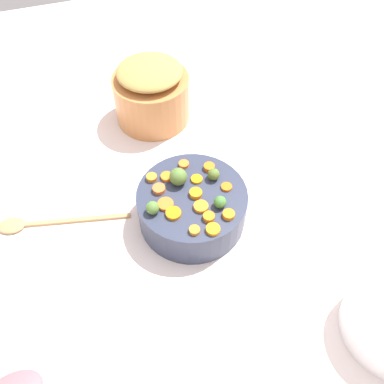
{
  "coord_description": "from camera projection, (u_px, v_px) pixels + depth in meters",
  "views": [
    {
      "loc": [
        -0.21,
        -0.56,
        0.86
      ],
      "look_at": [
        -0.02,
        -0.01,
        0.13
      ],
      "focal_mm": 38.01,
      "sensor_mm": 36.0,
      "label": 1
    }
  ],
  "objects": [
    {
      "name": "carrot_slice_5",
      "position": [
        159.0,
        189.0,
        0.95
      ],
      "size": [
        0.04,
        0.04,
        0.01
      ],
      "primitive_type": "cylinder",
      "rotation": [
        0.0,
        0.0,
        5.69
      ],
      "color": "orange",
      "rests_on": "serving_bowl_carrots"
    },
    {
      "name": "brussels_sprout_0",
      "position": [
        214.0,
        174.0,
        0.96
      ],
      "size": [
        0.03,
        0.03,
        0.03
      ],
      "primitive_type": "sphere",
      "color": "#566F2B",
      "rests_on": "serving_bowl_carrots"
    },
    {
      "name": "carrot_slice_8",
      "position": [
        209.0,
        217.0,
        0.9
      ],
      "size": [
        0.03,
        0.03,
        0.01
      ],
      "primitive_type": "cylinder",
      "rotation": [
        0.0,
        0.0,
        3.38
      ],
      "color": "orange",
      "rests_on": "serving_bowl_carrots"
    },
    {
      "name": "carrot_slice_13",
      "position": [
        196.0,
        193.0,
        0.94
      ],
      "size": [
        0.04,
        0.04,
        0.01
      ],
      "primitive_type": "cylinder",
      "rotation": [
        0.0,
        0.0,
        2.75
      ],
      "color": "orange",
      "rests_on": "serving_bowl_carrots"
    },
    {
      "name": "carrot_slice_9",
      "position": [
        213.0,
        229.0,
        0.88
      ],
      "size": [
        0.04,
        0.04,
        0.01
      ],
      "primitive_type": "cylinder",
      "rotation": [
        0.0,
        0.0,
        3.67
      ],
      "color": "orange",
      "rests_on": "serving_bowl_carrots"
    },
    {
      "name": "carrot_slice_2",
      "position": [
        209.0,
        167.0,
        0.99
      ],
      "size": [
        0.04,
        0.04,
        0.01
      ],
      "primitive_type": "cylinder",
      "rotation": [
        0.0,
        0.0,
        2.43
      ],
      "color": "orange",
      "rests_on": "serving_bowl_carrots"
    },
    {
      "name": "carrot_slice_6",
      "position": [
        229.0,
        215.0,
        0.9
      ],
      "size": [
        0.03,
        0.03,
        0.01
      ],
      "primitive_type": "cylinder",
      "rotation": [
        0.0,
        0.0,
        0.3
      ],
      "color": "orange",
      "rests_on": "serving_bowl_carrots"
    },
    {
      "name": "carrot_slice_3",
      "position": [
        167.0,
        177.0,
        0.97
      ],
      "size": [
        0.04,
        0.04,
        0.01
      ],
      "primitive_type": "cylinder",
      "rotation": [
        0.0,
        0.0,
        1.16
      ],
      "color": "orange",
      "rests_on": "serving_bowl_carrots"
    },
    {
      "name": "carrot_slice_4",
      "position": [
        226.0,
        187.0,
        0.95
      ],
      "size": [
        0.04,
        0.04,
        0.01
      ],
      "primitive_type": "cylinder",
      "rotation": [
        0.0,
        0.0,
        2.63
      ],
      "color": "orange",
      "rests_on": "serving_bowl_carrots"
    },
    {
      "name": "carrot_slice_12",
      "position": [
        201.0,
        207.0,
        0.92
      ],
      "size": [
        0.05,
        0.05,
        0.01
      ],
      "primitive_type": "cylinder",
      "rotation": [
        0.0,
        0.0,
        3.85
      ],
      "color": "orange",
      "rests_on": "serving_bowl_carrots"
    },
    {
      "name": "carrot_slice_1",
      "position": [
        152.0,
        177.0,
        0.97
      ],
      "size": [
        0.04,
        0.04,
        0.01
      ],
      "primitive_type": "cylinder",
      "rotation": [
        0.0,
        0.0,
        3.85
      ],
      "color": "orange",
      "rests_on": "serving_bowl_carrots"
    },
    {
      "name": "carrot_slice_7",
      "position": [
        197.0,
        179.0,
        0.97
      ],
      "size": [
        0.03,
        0.03,
        0.01
      ],
      "primitive_type": "cylinder",
      "rotation": [
        0.0,
        0.0,
        3.09
      ],
      "color": "orange",
      "rests_on": "serving_bowl_carrots"
    },
    {
      "name": "carrot_slice_14",
      "position": [
        166.0,
        204.0,
        0.92
      ],
      "size": [
        0.04,
        0.04,
        0.01
      ],
      "primitive_type": "cylinder",
      "rotation": [
        0.0,
        0.0,
        1.72
      ],
      "color": "orange",
      "rests_on": "serving_bowl_carrots"
    },
    {
      "name": "metal_pot",
      "position": [
        152.0,
        98.0,
        1.2
      ],
      "size": [
        0.22,
        0.22,
        0.14
      ],
      "primitive_type": "cylinder",
      "color": "#C67C43",
      "rests_on": "tabletop"
    },
    {
      "name": "brussels_sprout_1",
      "position": [
        220.0,
        202.0,
        0.91
      ],
      "size": [
        0.03,
        0.03,
        0.03
      ],
      "primitive_type": "sphere",
      "color": "#447D34",
      "rests_on": "serving_bowl_carrots"
    },
    {
      "name": "wooden_spoon",
      "position": [
        37.0,
        223.0,
        1.0
      ],
      "size": [
        0.32,
        0.1,
        0.01
      ],
      "color": "tan",
      "rests_on": "tabletop"
    },
    {
      "name": "brussels_sprout_2",
      "position": [
        178.0,
        177.0,
        0.95
      ],
      "size": [
        0.04,
        0.04,
        0.04
      ],
      "primitive_type": "sphere",
      "color": "#537532",
      "rests_on": "serving_bowl_carrots"
    },
    {
      "name": "stuffing_mound",
      "position": [
        149.0,
        72.0,
        1.13
      ],
      "size": [
        0.19,
        0.19,
        0.04
      ],
      "primitive_type": "ellipsoid",
      "color": "tan",
      "rests_on": "metal_pot"
    },
    {
      "name": "carrot_slice_0",
      "position": [
        173.0,
        213.0,
        0.91
      ],
      "size": [
        0.05,
        0.05,
        0.01
      ],
      "primitive_type": "cylinder",
      "rotation": [
        0.0,
        0.0,
        2.76
      ],
      "color": "orange",
      "rests_on": "serving_bowl_carrots"
    },
    {
      "name": "carrot_slice_11",
      "position": [
        184.0,
        164.0,
        1.0
      ],
      "size": [
        0.03,
        0.03,
        0.01
      ],
      "primitive_type": "cylinder",
      "rotation": [
        0.0,
        0.0,
        6.0
      ],
      "color": "orange",
      "rests_on": "serving_bowl_carrots"
    },
    {
      "name": "brussels_sprout_3",
      "position": [
        153.0,
        208.0,
        0.9
      ],
      "size": [
        0.03,
        0.03,
        0.03
      ],
      "primitive_type": "sphere",
      "color": "#537A34",
      "rests_on": "serving_bowl_carrots"
    },
    {
      "name": "tabletop",
      "position": [
        200.0,
        214.0,
        1.04
      ],
      "size": [
        2.4,
        2.4,
        0.02
      ],
      "primitive_type": "cube",
      "color": "white",
      "rests_on": "ground"
    },
    {
      "name": "carrot_slice_10",
      "position": [
        195.0,
        230.0,
        0.88
      ],
      "size": [
        0.03,
        0.03,
        0.01
      ],
      "primitive_type": "cylinder",
      "rotation": [
        0.0,
        0.0,
        1.49
      ],
      "color": "orange",
      "rests_on": "serving_bowl_carrots"
    },
    {
      "name": "serving_bowl_carrots",
      "position": [
        192.0,
        207.0,
        0.98
      ],
      "size": [
        0.26,
        0.26,
        0.1
      ],
      "primitive_type": "cylinder",
      "color": "#30374C",
      "rests_on": "tabletop"
    }
  ]
}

